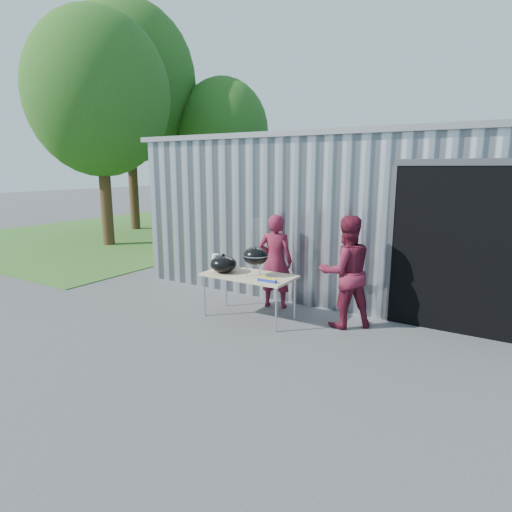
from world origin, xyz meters
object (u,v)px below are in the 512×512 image
Objects in this scene: person_cook at (275,261)px; person_bystander at (346,272)px; folding_table at (249,277)px; kettle_grill at (256,250)px.

person_bystander is (1.40, -0.26, 0.04)m from person_cook.
kettle_grill is (0.15, -0.03, 0.47)m from folding_table.
folding_table is at bearing 67.49° from person_cook.
person_bystander is at bearing 153.23° from person_cook.
folding_table is 0.49m from kettle_grill.
person_cook is 1.42m from person_bystander.
kettle_grill reaches higher than folding_table.
person_cook reaches higher than kettle_grill.
person_bystander reaches higher than folding_table.
person_cook is at bearing -52.30° from person_bystander.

